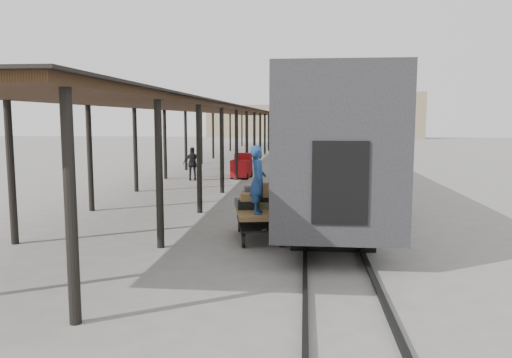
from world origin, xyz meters
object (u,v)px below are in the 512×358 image
object	(u,v)px
baggage_cart	(259,216)
luggage_tug	(242,167)
porter	(258,180)
pedestrian	(193,164)

from	to	relation	value
baggage_cart	luggage_tug	size ratio (longest dim) A/B	1.52
porter	baggage_cart	bearing A→B (deg)	-0.31
luggage_tug	baggage_cart	bearing A→B (deg)	-75.00
luggage_tug	pedestrian	xyz separation A→B (m)	(-2.58, -1.36, 0.27)
porter	pedestrian	size ratio (longest dim) A/B	0.99
luggage_tug	pedestrian	distance (m)	2.92
luggage_tug	porter	distance (m)	15.43
porter	pedestrian	distance (m)	14.73
luggage_tug	porter	world-z (taller)	porter
luggage_tug	pedestrian	bearing A→B (deg)	-146.31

